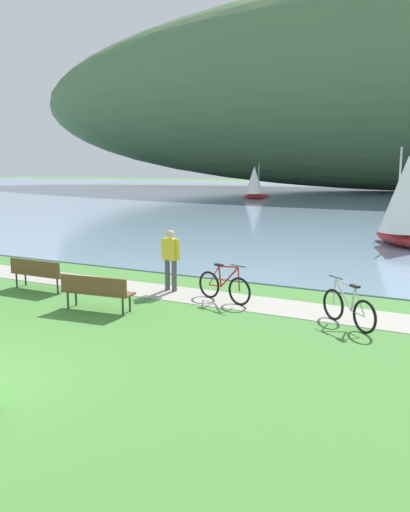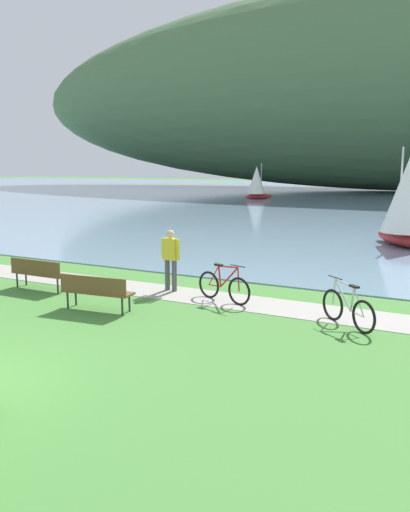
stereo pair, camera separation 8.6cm
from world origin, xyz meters
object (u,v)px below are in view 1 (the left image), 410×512
at_px(bicycle_beside_path, 348,309).
at_px(park_bench_further_along, 96,290).
at_px(bicycle_leaning_near_bench, 224,286).
at_px(sailboat_far_off, 255,182).
at_px(park_bench_near_camera, 38,272).
at_px(sailboat_nearest_to_shore, 406,200).
at_px(person_at_shoreline, 171,256).

bearing_deg(bicycle_beside_path, park_bench_further_along, -164.70).
height_order(bicycle_leaning_near_bench, sailboat_far_off, sailboat_far_off).
bearing_deg(park_bench_near_camera, sailboat_nearest_to_shore, 57.41).
xyz_separation_m(park_bench_near_camera, person_at_shoreline, (3.35, 1.61, 0.46)).
bearing_deg(person_at_shoreline, sailboat_nearest_to_shore, 66.70).
relative_size(person_at_shoreline, sailboat_nearest_to_shore, 0.41).
bearing_deg(park_bench_further_along, sailboat_far_off, 106.53).
relative_size(bicycle_leaning_near_bench, bicycle_beside_path, 1.21).
bearing_deg(sailboat_nearest_to_shore, bicycle_beside_path, -88.47).
bearing_deg(bicycle_leaning_near_bench, person_at_shoreline, 168.22).
bearing_deg(person_at_shoreline, bicycle_beside_path, -11.41).
distance_m(park_bench_near_camera, sailboat_nearest_to_shore, 15.16).
bearing_deg(person_at_shoreline, sailboat_far_off, 108.42).
height_order(park_bench_near_camera, sailboat_nearest_to_shore, sailboat_nearest_to_shore).
distance_m(bicycle_leaning_near_bench, person_at_shoreline, 1.94).
bearing_deg(sailboat_nearest_to_shore, person_at_shoreline, -113.30).
bearing_deg(bicycle_leaning_near_bench, bicycle_beside_path, -11.20).
xyz_separation_m(park_bench_further_along, sailboat_nearest_to_shore, (5.32, 13.68, 1.47)).
bearing_deg(bicycle_leaning_near_bench, sailboat_nearest_to_shore, 75.51).
height_order(park_bench_further_along, bicycle_leaning_near_bench, bicycle_leaning_near_bench).
distance_m(park_bench_near_camera, sailboat_far_off, 38.61).
xyz_separation_m(park_bench_further_along, bicycle_beside_path, (5.64, 1.54, -0.12)).
xyz_separation_m(park_bench_near_camera, sailboat_nearest_to_shore, (8.13, 12.72, 1.47)).
height_order(person_at_shoreline, sailboat_far_off, sailboat_far_off).
bearing_deg(park_bench_near_camera, bicycle_leaning_near_bench, 13.45).
bearing_deg(park_bench_further_along, person_at_shoreline, 78.16).
distance_m(sailboat_nearest_to_shore, sailboat_far_off, 30.01).
relative_size(park_bench_near_camera, bicycle_beside_path, 1.27).
bearing_deg(sailboat_far_off, bicycle_beside_path, -65.22).
height_order(park_bench_further_along, bicycle_beside_path, bicycle_beside_path).
xyz_separation_m(person_at_shoreline, sailboat_nearest_to_shore, (4.78, 11.10, 1.01)).
relative_size(park_bench_further_along, bicycle_leaning_near_bench, 1.08).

